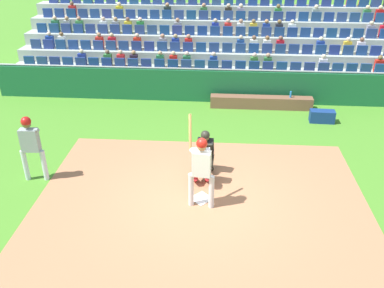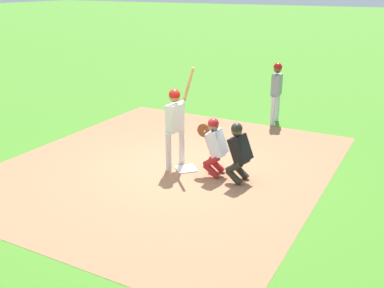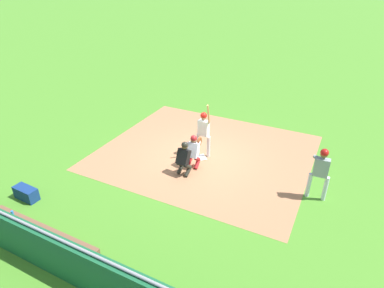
{
  "view_description": "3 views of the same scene",
  "coord_description": "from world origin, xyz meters",
  "px_view_note": "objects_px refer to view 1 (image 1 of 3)",
  "views": [
    {
      "loc": [
        -0.41,
        8.34,
        5.95
      ],
      "look_at": [
        0.25,
        -0.26,
        1.39
      ],
      "focal_mm": 38.67,
      "sensor_mm": 36.0,
      "label": 1
    },
    {
      "loc": [
        -8.1,
        -4.6,
        3.95
      ],
      "look_at": [
        -0.56,
        -0.46,
        0.86
      ],
      "focal_mm": 41.88,
      "sensor_mm": 36.0,
      "label": 2
    },
    {
      "loc": [
        4.7,
        -9.88,
        6.58
      ],
      "look_at": [
        0.14,
        -0.96,
        1.12
      ],
      "focal_mm": 30.55,
      "sensor_mm": 36.0,
      "label": 3
    }
  ],
  "objects_px": {
    "home_plate_umpire": "(205,149)",
    "water_bottle_on_bench": "(291,94)",
    "on_deck_batter": "(30,142)",
    "catcher_crouching": "(201,160)",
    "dugout_bench": "(261,102)",
    "equipment_duffel_bag": "(322,116)",
    "batter_at_plate": "(201,165)",
    "home_plate_marker": "(201,198)"
  },
  "relations": [
    {
      "from": "batter_at_plate",
      "to": "catcher_crouching",
      "type": "xyz_separation_m",
      "value": [
        0.05,
        -0.95,
        -0.41
      ]
    },
    {
      "from": "dugout_bench",
      "to": "water_bottle_on_bench",
      "type": "height_order",
      "value": "water_bottle_on_bench"
    },
    {
      "from": "catcher_crouching",
      "to": "equipment_duffel_bag",
      "type": "relative_size",
      "value": 1.59
    },
    {
      "from": "catcher_crouching",
      "to": "equipment_duffel_bag",
      "type": "distance_m",
      "value": 5.71
    },
    {
      "from": "dugout_bench",
      "to": "equipment_duffel_bag",
      "type": "distance_m",
      "value": 2.27
    },
    {
      "from": "batter_at_plate",
      "to": "water_bottle_on_bench",
      "type": "xyz_separation_m",
      "value": [
        -2.9,
        -6.19,
        -0.58
      ]
    },
    {
      "from": "home_plate_marker",
      "to": "catcher_crouching",
      "type": "height_order",
      "value": "catcher_crouching"
    },
    {
      "from": "equipment_duffel_bag",
      "to": "on_deck_batter",
      "type": "distance_m",
      "value": 9.3
    },
    {
      "from": "home_plate_marker",
      "to": "home_plate_umpire",
      "type": "xyz_separation_m",
      "value": [
        -0.02,
        -1.27,
        0.69
      ]
    },
    {
      "from": "catcher_crouching",
      "to": "water_bottle_on_bench",
      "type": "height_order",
      "value": "catcher_crouching"
    },
    {
      "from": "water_bottle_on_bench",
      "to": "on_deck_batter",
      "type": "distance_m",
      "value": 9.05
    },
    {
      "from": "batter_at_plate",
      "to": "equipment_duffel_bag",
      "type": "bearing_deg",
      "value": -127.05
    },
    {
      "from": "catcher_crouching",
      "to": "batter_at_plate",
      "type": "bearing_deg",
      "value": 92.79
    },
    {
      "from": "home_plate_marker",
      "to": "on_deck_batter",
      "type": "relative_size",
      "value": 0.24
    },
    {
      "from": "home_plate_umpire",
      "to": "home_plate_marker",
      "type": "bearing_deg",
      "value": 88.91
    },
    {
      "from": "dugout_bench",
      "to": "on_deck_batter",
      "type": "xyz_separation_m",
      "value": [
        6.24,
        5.35,
        0.89
      ]
    },
    {
      "from": "batter_at_plate",
      "to": "catcher_crouching",
      "type": "relative_size",
      "value": 1.74
    },
    {
      "from": "dugout_bench",
      "to": "water_bottle_on_bench",
      "type": "xyz_separation_m",
      "value": [
        -1.04,
        -0.01,
        0.34
      ]
    },
    {
      "from": "dugout_bench",
      "to": "catcher_crouching",
      "type": "bearing_deg",
      "value": 70.03
    },
    {
      "from": "dugout_bench",
      "to": "water_bottle_on_bench",
      "type": "relative_size",
      "value": 16.06
    },
    {
      "from": "batter_at_plate",
      "to": "equipment_duffel_bag",
      "type": "height_order",
      "value": "batter_at_plate"
    },
    {
      "from": "batter_at_plate",
      "to": "water_bottle_on_bench",
      "type": "distance_m",
      "value": 6.86
    },
    {
      "from": "dugout_bench",
      "to": "water_bottle_on_bench",
      "type": "distance_m",
      "value": 1.09
    },
    {
      "from": "batter_at_plate",
      "to": "on_deck_batter",
      "type": "bearing_deg",
      "value": -10.84
    },
    {
      "from": "dugout_bench",
      "to": "on_deck_batter",
      "type": "distance_m",
      "value": 8.27
    },
    {
      "from": "water_bottle_on_bench",
      "to": "on_deck_batter",
      "type": "height_order",
      "value": "on_deck_batter"
    },
    {
      "from": "equipment_duffel_bag",
      "to": "on_deck_batter",
      "type": "relative_size",
      "value": 0.45
    },
    {
      "from": "home_plate_umpire",
      "to": "on_deck_batter",
      "type": "relative_size",
      "value": 0.72
    },
    {
      "from": "home_plate_umpire",
      "to": "water_bottle_on_bench",
      "type": "xyz_separation_m",
      "value": [
        -2.87,
        -4.66,
        -0.15
      ]
    },
    {
      "from": "water_bottle_on_bench",
      "to": "equipment_duffel_bag",
      "type": "relative_size",
      "value": 0.28
    },
    {
      "from": "home_plate_umpire",
      "to": "water_bottle_on_bench",
      "type": "relative_size",
      "value": 5.61
    },
    {
      "from": "home_plate_marker",
      "to": "dugout_bench",
      "type": "relative_size",
      "value": 0.12
    },
    {
      "from": "home_plate_marker",
      "to": "batter_at_plate",
      "type": "height_order",
      "value": "batter_at_plate"
    },
    {
      "from": "home_plate_umpire",
      "to": "water_bottle_on_bench",
      "type": "distance_m",
      "value": 5.47
    },
    {
      "from": "catcher_crouching",
      "to": "water_bottle_on_bench",
      "type": "bearing_deg",
      "value": -119.28
    },
    {
      "from": "home_plate_umpire",
      "to": "water_bottle_on_bench",
      "type": "height_order",
      "value": "home_plate_umpire"
    },
    {
      "from": "batter_at_plate",
      "to": "on_deck_batter",
      "type": "relative_size",
      "value": 1.26
    },
    {
      "from": "home_plate_umpire",
      "to": "on_deck_batter",
      "type": "bearing_deg",
      "value": 9.04
    },
    {
      "from": "catcher_crouching",
      "to": "home_plate_umpire",
      "type": "distance_m",
      "value": 0.6
    },
    {
      "from": "home_plate_umpire",
      "to": "catcher_crouching",
      "type": "bearing_deg",
      "value": 82.69
    },
    {
      "from": "equipment_duffel_bag",
      "to": "on_deck_batter",
      "type": "xyz_separation_m",
      "value": [
        8.23,
        4.26,
        0.9
      ]
    },
    {
      "from": "batter_at_plate",
      "to": "home_plate_umpire",
      "type": "height_order",
      "value": "batter_at_plate"
    }
  ]
}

